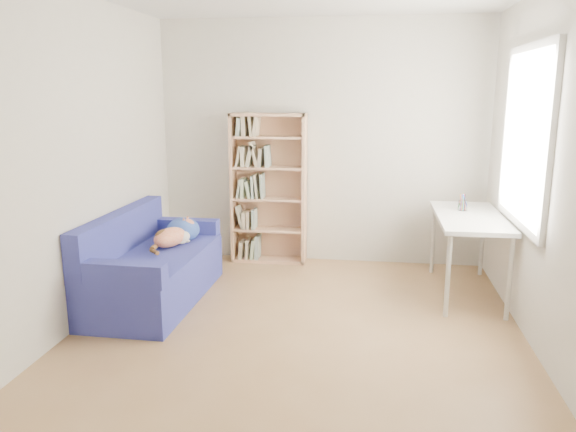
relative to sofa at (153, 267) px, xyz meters
The scene contains 6 objects.
ground 1.51m from the sofa, 21.66° to the right, with size 4.00×4.00×0.00m, color olive.
room_shell 2.05m from the sofa, 19.15° to the right, with size 3.54×4.04×2.62m.
sofa is the anchor object (origin of this frame).
bookshelf 1.61m from the sofa, 57.85° to the left, with size 0.81×0.25×1.62m.
desk 2.89m from the sofa, 11.26° to the left, with size 0.59×1.28×0.75m.
pen_cup 2.93m from the sofa, 15.52° to the left, with size 0.08×0.08×0.16m.
Camera 1 is at (0.53, -4.04, 1.86)m, focal length 35.00 mm.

